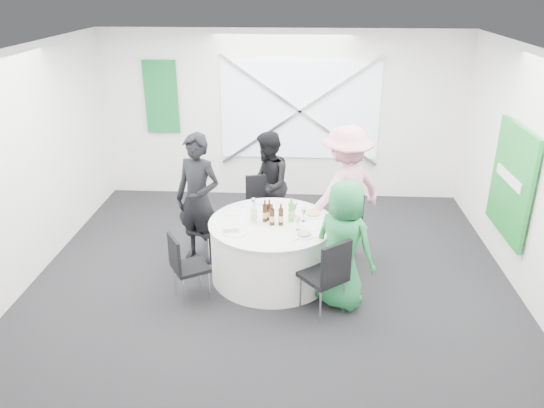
# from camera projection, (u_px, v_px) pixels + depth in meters

# --- Properties ---
(floor) EXTENTS (6.00, 6.00, 0.00)m
(floor) POSITION_uv_depth(u_px,v_px,m) (271.00, 284.00, 6.62)
(floor) COLOR black
(floor) RESTS_ON ground
(ceiling) EXTENTS (6.00, 6.00, 0.00)m
(ceiling) POSITION_uv_depth(u_px,v_px,m) (271.00, 53.00, 5.51)
(ceiling) COLOR white
(ceiling) RESTS_ON wall_back
(wall_back) EXTENTS (6.00, 0.00, 6.00)m
(wall_back) POSITION_uv_depth(u_px,v_px,m) (282.00, 116.00, 8.82)
(wall_back) COLOR white
(wall_back) RESTS_ON floor
(wall_front) EXTENTS (6.00, 0.00, 6.00)m
(wall_front) POSITION_uv_depth(u_px,v_px,m) (242.00, 346.00, 3.31)
(wall_front) COLOR white
(wall_front) RESTS_ON floor
(wall_left) EXTENTS (0.00, 6.00, 6.00)m
(wall_left) POSITION_uv_depth(u_px,v_px,m) (17.00, 174.00, 6.23)
(wall_left) COLOR white
(wall_left) RESTS_ON floor
(wall_right) EXTENTS (0.00, 6.00, 6.00)m
(wall_right) POSITION_uv_depth(u_px,v_px,m) (539.00, 184.00, 5.90)
(wall_right) COLOR white
(wall_right) RESTS_ON floor
(window_panel) EXTENTS (2.60, 0.03, 1.60)m
(window_panel) POSITION_uv_depth(u_px,v_px,m) (300.00, 111.00, 8.73)
(window_panel) COLOR silver
(window_panel) RESTS_ON wall_back
(window_brace_a) EXTENTS (2.63, 0.05, 1.84)m
(window_brace_a) POSITION_uv_depth(u_px,v_px,m) (300.00, 111.00, 8.69)
(window_brace_a) COLOR silver
(window_brace_a) RESTS_ON window_panel
(window_brace_b) EXTENTS (2.63, 0.05, 1.84)m
(window_brace_b) POSITION_uv_depth(u_px,v_px,m) (300.00, 111.00, 8.69)
(window_brace_b) COLOR silver
(window_brace_b) RESTS_ON window_panel
(green_banner) EXTENTS (0.55, 0.04, 1.20)m
(green_banner) POSITION_uv_depth(u_px,v_px,m) (161.00, 97.00, 8.76)
(green_banner) COLOR #167133
(green_banner) RESTS_ON wall_back
(green_sign) EXTENTS (0.05, 1.20, 1.40)m
(green_sign) POSITION_uv_depth(u_px,v_px,m) (511.00, 182.00, 6.54)
(green_sign) COLOR #18862C
(green_sign) RESTS_ON wall_right
(banquet_table) EXTENTS (1.56, 1.56, 0.76)m
(banquet_table) POSITION_uv_depth(u_px,v_px,m) (272.00, 249.00, 6.65)
(banquet_table) COLOR white
(banquet_table) RESTS_ON floor
(chair_back) EXTENTS (0.50, 0.51, 0.94)m
(chair_back) POSITION_uv_depth(u_px,v_px,m) (261.00, 203.00, 7.58)
(chair_back) COLOR black
(chair_back) RESTS_ON floor
(chair_back_left) EXTENTS (0.51, 0.51, 0.83)m
(chair_back_left) POSITION_uv_depth(u_px,v_px,m) (201.00, 223.00, 7.14)
(chair_back_left) COLOR black
(chair_back_left) RESTS_ON floor
(chair_back_right) EXTENTS (0.62, 0.61, 1.00)m
(chair_back_right) POSITION_uv_depth(u_px,v_px,m) (344.00, 220.00, 6.95)
(chair_back_right) COLOR black
(chair_back_right) RESTS_ON floor
(chair_front_right) EXTENTS (0.61, 0.61, 0.95)m
(chair_front_right) POSITION_uv_depth(u_px,v_px,m) (328.00, 272.00, 5.79)
(chair_front_right) COLOR black
(chair_front_right) RESTS_ON floor
(chair_front_left) EXTENTS (0.53, 0.52, 0.84)m
(chair_front_left) POSITION_uv_depth(u_px,v_px,m) (184.00, 263.00, 6.12)
(chair_front_left) COLOR black
(chair_front_left) RESTS_ON floor
(person_man_back_left) EXTENTS (0.75, 0.62, 1.75)m
(person_man_back_left) POSITION_uv_depth(u_px,v_px,m) (198.00, 199.00, 6.87)
(person_man_back_left) COLOR black
(person_man_back_left) RESTS_ON floor
(person_man_back) EXTENTS (0.50, 0.80, 1.56)m
(person_man_back) POSITION_uv_depth(u_px,v_px,m) (268.00, 185.00, 7.60)
(person_man_back) COLOR black
(person_man_back) RESTS_ON floor
(person_woman_pink) EXTENTS (1.27, 1.12, 1.81)m
(person_woman_pink) POSITION_uv_depth(u_px,v_px,m) (345.00, 193.00, 7.00)
(person_woman_pink) COLOR pink
(person_woman_pink) RESTS_ON floor
(person_woman_green) EXTENTS (0.89, 0.82, 1.52)m
(person_woman_green) POSITION_uv_depth(u_px,v_px,m) (343.00, 245.00, 5.93)
(person_woman_green) COLOR #227F42
(person_woman_green) RESTS_ON floor
(plate_back) EXTENTS (0.25, 0.25, 0.01)m
(plate_back) POSITION_uv_depth(u_px,v_px,m) (277.00, 206.00, 6.95)
(plate_back) COLOR white
(plate_back) RESTS_ON banquet_table
(plate_back_left) EXTENTS (0.27, 0.27, 0.01)m
(plate_back_left) POSITION_uv_depth(u_px,v_px,m) (232.00, 211.00, 6.78)
(plate_back_left) COLOR white
(plate_back_left) RESTS_ON banquet_table
(plate_back_right) EXTENTS (0.28, 0.28, 0.04)m
(plate_back_right) POSITION_uv_depth(u_px,v_px,m) (313.00, 214.00, 6.68)
(plate_back_right) COLOR white
(plate_back_right) RESTS_ON banquet_table
(plate_front_right) EXTENTS (0.25, 0.25, 0.04)m
(plate_front_right) POSITION_uv_depth(u_px,v_px,m) (304.00, 234.00, 6.15)
(plate_front_right) COLOR white
(plate_front_right) RESTS_ON banquet_table
(plate_front_left) EXTENTS (0.28, 0.28, 0.01)m
(plate_front_left) POSITION_uv_depth(u_px,v_px,m) (234.00, 232.00, 6.22)
(plate_front_left) COLOR white
(plate_front_left) RESTS_ON banquet_table
(napkin) EXTENTS (0.21, 0.16, 0.05)m
(napkin) POSITION_uv_depth(u_px,v_px,m) (231.00, 228.00, 6.25)
(napkin) COLOR white
(napkin) RESTS_ON plate_front_left
(beer_bottle_a) EXTENTS (0.06, 0.06, 0.28)m
(beer_bottle_a) POSITION_uv_depth(u_px,v_px,m) (265.00, 213.00, 6.48)
(beer_bottle_a) COLOR #3B1F0A
(beer_bottle_a) RESTS_ON banquet_table
(beer_bottle_b) EXTENTS (0.06, 0.06, 0.27)m
(beer_bottle_b) POSITION_uv_depth(u_px,v_px,m) (269.00, 212.00, 6.52)
(beer_bottle_b) COLOR #3B1F0A
(beer_bottle_b) RESTS_ON banquet_table
(beer_bottle_c) EXTENTS (0.06, 0.06, 0.28)m
(beer_bottle_c) POSITION_uv_depth(u_px,v_px,m) (281.00, 217.00, 6.38)
(beer_bottle_c) COLOR #3B1F0A
(beer_bottle_c) RESTS_ON banquet_table
(beer_bottle_d) EXTENTS (0.06, 0.06, 0.27)m
(beer_bottle_d) POSITION_uv_depth(u_px,v_px,m) (272.00, 217.00, 6.39)
(beer_bottle_d) COLOR #3B1F0A
(beer_bottle_d) RESTS_ON banquet_table
(green_water_bottle) EXTENTS (0.08, 0.08, 0.30)m
(green_water_bottle) POSITION_uv_depth(u_px,v_px,m) (291.00, 212.00, 6.48)
(green_water_bottle) COLOR green
(green_water_bottle) RESTS_ON banquet_table
(clear_water_bottle) EXTENTS (0.08, 0.08, 0.27)m
(clear_water_bottle) POSITION_uv_depth(u_px,v_px,m) (254.00, 215.00, 6.43)
(clear_water_bottle) COLOR silver
(clear_water_bottle) RESTS_ON banquet_table
(wine_glass_a) EXTENTS (0.07, 0.07, 0.17)m
(wine_glass_a) POSITION_uv_depth(u_px,v_px,m) (254.00, 202.00, 6.76)
(wine_glass_a) COLOR white
(wine_glass_a) RESTS_ON banquet_table
(wine_glass_b) EXTENTS (0.07, 0.07, 0.17)m
(wine_glass_b) POSITION_uv_depth(u_px,v_px,m) (295.00, 207.00, 6.62)
(wine_glass_b) COLOR white
(wine_glass_b) RESTS_ON banquet_table
(wine_glass_c) EXTENTS (0.07, 0.07, 0.17)m
(wine_glass_c) POSITION_uv_depth(u_px,v_px,m) (298.00, 221.00, 6.25)
(wine_glass_c) COLOR white
(wine_glass_c) RESTS_ON banquet_table
(wine_glass_d) EXTENTS (0.07, 0.07, 0.17)m
(wine_glass_d) POSITION_uv_depth(u_px,v_px,m) (304.00, 212.00, 6.47)
(wine_glass_d) COLOR white
(wine_glass_d) RESTS_ON banquet_table
(fork_a) EXTENTS (0.15, 0.02, 0.01)m
(fork_a) POSITION_uv_depth(u_px,v_px,m) (288.00, 205.00, 6.99)
(fork_a) COLOR silver
(fork_a) RESTS_ON banquet_table
(knife_a) EXTENTS (0.15, 0.03, 0.01)m
(knife_a) POSITION_uv_depth(u_px,v_px,m) (258.00, 204.00, 7.00)
(knife_a) COLOR silver
(knife_a) RESTS_ON banquet_table
(fork_b) EXTENTS (0.08, 0.14, 0.01)m
(fork_b) POSITION_uv_depth(u_px,v_px,m) (241.00, 208.00, 6.88)
(fork_b) COLOR silver
(fork_b) RESTS_ON banquet_table
(knife_b) EXTENTS (0.09, 0.14, 0.01)m
(knife_b) POSITION_uv_depth(u_px,v_px,m) (228.00, 216.00, 6.64)
(knife_b) COLOR silver
(knife_b) RESTS_ON banquet_table
(fork_c) EXTENTS (0.12, 0.12, 0.01)m
(fork_c) POSITION_uv_depth(u_px,v_px,m) (293.00, 241.00, 6.02)
(fork_c) COLOR silver
(fork_c) RESTS_ON banquet_table
(knife_c) EXTENTS (0.10, 0.13, 0.01)m
(knife_c) POSITION_uv_depth(u_px,v_px,m) (316.00, 230.00, 6.28)
(knife_c) COLOR silver
(knife_c) RESTS_ON banquet_table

